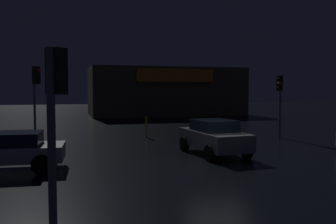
# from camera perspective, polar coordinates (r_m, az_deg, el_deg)

# --- Properties ---
(ground_plane) EXTENTS (120.00, 120.00, 0.00)m
(ground_plane) POSITION_cam_1_polar(r_m,az_deg,el_deg) (15.03, 7.77, -7.72)
(ground_plane) COLOR black
(store_building) EXTENTS (17.04, 7.62, 5.32)m
(store_building) POSITION_cam_1_polar(r_m,az_deg,el_deg) (42.21, -0.31, 3.19)
(store_building) COLOR brown
(store_building) RESTS_ON ground
(traffic_signal_main) EXTENTS (0.42, 0.42, 3.68)m
(traffic_signal_main) POSITION_cam_1_polar(r_m,az_deg,el_deg) (7.10, -17.02, 0.63)
(traffic_signal_main) COLOR #595B60
(traffic_signal_main) RESTS_ON ground
(traffic_signal_opposite) EXTENTS (0.43, 0.42, 3.72)m
(traffic_signal_opposite) POSITION_cam_1_polar(r_m,az_deg,el_deg) (22.88, 16.87, 2.65)
(traffic_signal_opposite) COLOR #595B60
(traffic_signal_opposite) RESTS_ON ground
(traffic_signal_cross_right) EXTENTS (0.43, 0.41, 4.08)m
(traffic_signal_cross_right) POSITION_cam_1_polar(r_m,az_deg,el_deg) (19.90, -19.70, 3.69)
(traffic_signal_cross_right) COLOR #595B60
(traffic_signal_cross_right) RESTS_ON ground
(car_far) EXTENTS (2.22, 4.13, 1.57)m
(car_far) POSITION_cam_1_polar(r_m,az_deg,el_deg) (16.60, 7.11, -3.80)
(car_far) COLOR slate
(car_far) RESTS_ON ground
(car_crossing) EXTENTS (4.18, 2.29, 1.38)m
(car_crossing) POSITION_cam_1_polar(r_m,az_deg,el_deg) (14.58, -23.51, -5.42)
(car_crossing) COLOR #B7B7BF
(car_crossing) RESTS_ON ground
(bollard_kerb_a) EXTENTS (0.12, 0.12, 1.24)m
(bollard_kerb_a) POSITION_cam_1_polar(r_m,az_deg,el_deg) (22.38, -3.38, -2.38)
(bollard_kerb_a) COLOR gold
(bollard_kerb_a) RESTS_ON ground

